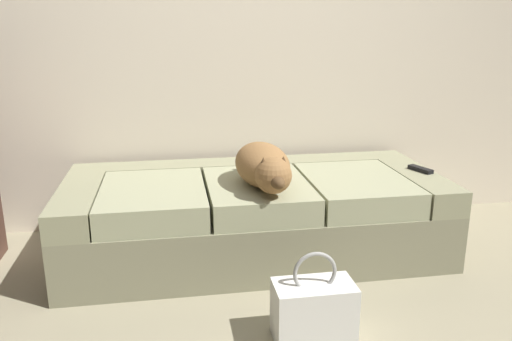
{
  "coord_description": "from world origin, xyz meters",
  "views": [
    {
      "loc": [
        -0.43,
        -1.47,
        1.22
      ],
      "look_at": [
        0.0,
        1.08,
        0.48
      ],
      "focal_mm": 35.94,
      "sensor_mm": 36.0,
      "label": 1
    }
  ],
  "objects_px": {
    "dog_tan": "(264,166)",
    "handbag": "(314,310)",
    "tv_remote": "(420,169)",
    "couch": "(254,215)"
  },
  "relations": [
    {
      "from": "tv_remote",
      "to": "handbag",
      "type": "bearing_deg",
      "value": -156.79
    },
    {
      "from": "dog_tan",
      "to": "handbag",
      "type": "xyz_separation_m",
      "value": [
        0.08,
        -0.68,
        -0.42
      ]
    },
    {
      "from": "couch",
      "to": "handbag",
      "type": "xyz_separation_m",
      "value": [
        0.1,
        -0.85,
        -0.09
      ]
    },
    {
      "from": "couch",
      "to": "handbag",
      "type": "relative_size",
      "value": 5.31
    },
    {
      "from": "handbag",
      "to": "dog_tan",
      "type": "bearing_deg",
      "value": 96.44
    },
    {
      "from": "couch",
      "to": "dog_tan",
      "type": "height_order",
      "value": "dog_tan"
    },
    {
      "from": "dog_tan",
      "to": "tv_remote",
      "type": "xyz_separation_m",
      "value": [
        0.91,
        0.13,
        -0.1
      ]
    },
    {
      "from": "dog_tan",
      "to": "handbag",
      "type": "height_order",
      "value": "dog_tan"
    },
    {
      "from": "handbag",
      "to": "tv_remote",
      "type": "bearing_deg",
      "value": 44.07
    },
    {
      "from": "dog_tan",
      "to": "tv_remote",
      "type": "distance_m",
      "value": 0.93
    }
  ]
}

